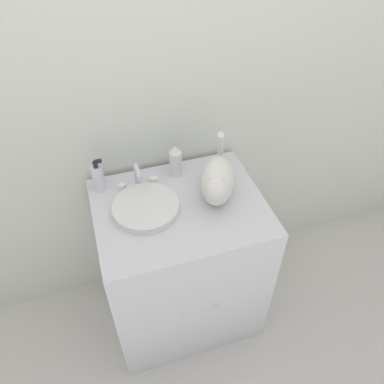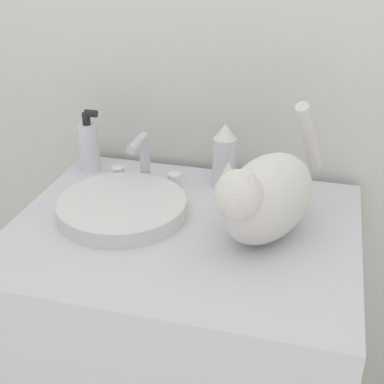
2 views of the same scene
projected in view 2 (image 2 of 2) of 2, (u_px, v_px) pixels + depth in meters
name	position (u px, v px, depth m)	size (l,w,h in m)	color
vanity_cabinet	(185.00, 368.00, 1.32)	(0.73, 0.59, 0.82)	silver
sink_basin	(122.00, 207.00, 1.16)	(0.28, 0.28, 0.04)	silver
faucet	(144.00, 163.00, 1.27)	(0.18, 0.10, 0.13)	silver
cat	(266.00, 196.00, 1.05)	(0.23, 0.35, 0.26)	silver
soap_bottle	(89.00, 145.00, 1.34)	(0.05, 0.05, 0.16)	silver
spray_bottle	(224.00, 157.00, 1.26)	(0.06, 0.06, 0.16)	silver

